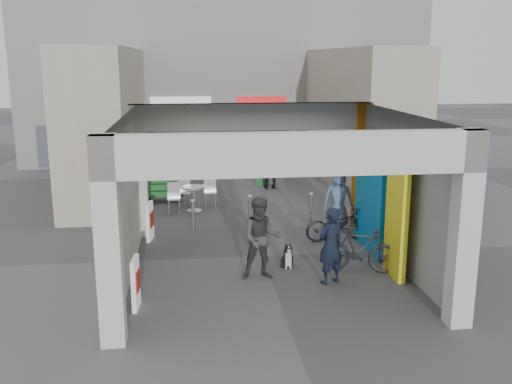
{
  "coord_description": "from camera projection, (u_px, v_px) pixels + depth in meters",
  "views": [
    {
      "loc": [
        -1.66,
        -12.92,
        4.63
      ],
      "look_at": [
        -0.03,
        1.0,
        1.35
      ],
      "focal_mm": 40.0,
      "sensor_mm": 36.0,
      "label": 1
    }
  ],
  "objects": [
    {
      "name": "arcade_canopy",
      "position": [
        291.0,
        168.0,
        12.48
      ],
      "size": [
        6.4,
        6.45,
        6.4
      ],
      "color": "beige",
      "rests_on": "ground"
    },
    {
      "name": "bollard_right",
      "position": [
        311.0,
        209.0,
        16.18
      ],
      "size": [
        0.09,
        0.09,
        0.93
      ],
      "primitive_type": "cylinder",
      "color": "gray",
      "rests_on": "ground"
    },
    {
      "name": "man_elderly",
      "position": [
        338.0,
        199.0,
        15.9
      ],
      "size": [
        0.89,
        0.66,
        1.66
      ],
      "primitive_type": "imported",
      "rotation": [
        0.0,
        0.0,
        -0.17
      ],
      "color": "#5476A3",
      "rests_on": "ground"
    },
    {
      "name": "plaza_bldg_right",
      "position": [
        358.0,
        118.0,
        20.93
      ],
      "size": [
        2.0,
        9.0,
        5.0
      ],
      "primitive_type": "cube",
      "color": "#AFA491",
      "rests_on": "ground"
    },
    {
      "name": "advert_board_near",
      "position": [
        136.0,
        283.0,
        10.76
      ],
      "size": [
        0.14,
        0.55,
        1.0
      ],
      "rotation": [
        0.0,
        0.0,
        -0.08
      ],
      "color": "white",
      "rests_on": "ground"
    },
    {
      "name": "produce_stand",
      "position": [
        165.0,
        192.0,
        18.91
      ],
      "size": [
        1.22,
        0.66,
        0.81
      ],
      "rotation": [
        0.0,
        0.0,
        0.37
      ],
      "color": "black",
      "rests_on": "ground"
    },
    {
      "name": "man_with_dog",
      "position": [
        331.0,
        246.0,
        11.89
      ],
      "size": [
        0.72,
        0.62,
        1.66
      ],
      "primitive_type": "imported",
      "rotation": [
        0.0,
        0.0,
        3.58
      ],
      "color": "black",
      "rests_on": "ground"
    },
    {
      "name": "bicycle_front",
      "position": [
        338.0,
        224.0,
        14.8
      ],
      "size": [
        1.76,
        0.74,
        0.9
      ],
      "primitive_type": "imported",
      "rotation": [
        0.0,
        0.0,
        1.65
      ],
      "color": "black",
      "rests_on": "ground"
    },
    {
      "name": "bicycle_rear",
      "position": [
        359.0,
        249.0,
        12.61
      ],
      "size": [
        1.79,
        0.99,
        1.04
      ],
      "primitive_type": "imported",
      "rotation": [
        0.0,
        0.0,
        1.26
      ],
      "color": "black",
      "rests_on": "ground"
    },
    {
      "name": "far_building",
      "position": [
        224.0,
        73.0,
        26.36
      ],
      "size": [
        18.0,
        4.08,
        8.0
      ],
      "color": "white",
      "rests_on": "ground"
    },
    {
      "name": "crate_stack",
      "position": [
        262.0,
        178.0,
        21.43
      ],
      "size": [
        0.53,
        0.45,
        0.56
      ],
      "rotation": [
        0.0,
        0.0,
        -0.26
      ],
      "color": "#185522",
      "rests_on": "ground"
    },
    {
      "name": "white_van",
      "position": [
        257.0,
        154.0,
        24.65
      ],
      "size": [
        3.85,
        2.21,
        1.23
      ],
      "primitive_type": "imported",
      "rotation": [
        0.0,
        0.0,
        1.35
      ],
      "color": "silver",
      "rests_on": "ground"
    },
    {
      "name": "plaza_bldg_left",
      "position": [
        107.0,
        121.0,
        19.91
      ],
      "size": [
        2.0,
        9.0,
        5.0
      ],
      "primitive_type": "cube",
      "color": "#AFA491",
      "rests_on": "ground"
    },
    {
      "name": "man_back_turned",
      "position": [
        261.0,
        238.0,
        12.16
      ],
      "size": [
        0.9,
        0.72,
        1.79
      ],
      "primitive_type": "imported",
      "rotation": [
        0.0,
        0.0,
        -0.05
      ],
      "color": "#393A3C",
      "rests_on": "ground"
    },
    {
      "name": "cafe_set",
      "position": [
        190.0,
        198.0,
        18.03
      ],
      "size": [
        1.54,
        1.24,
        0.93
      ],
      "rotation": [
        0.0,
        0.0,
        -0.04
      ],
      "color": "#B2B2B7",
      "rests_on": "ground"
    },
    {
      "name": "bollard_center",
      "position": [
        250.0,
        212.0,
        15.85
      ],
      "size": [
        0.09,
        0.09,
        0.94
      ],
      "primitive_type": "cylinder",
      "color": "gray",
      "rests_on": "ground"
    },
    {
      "name": "bollard_left",
      "position": [
        193.0,
        216.0,
        15.61
      ],
      "size": [
        0.09,
        0.09,
        0.88
      ],
      "primitive_type": "cylinder",
      "color": "gray",
      "rests_on": "ground"
    },
    {
      "name": "man_crates",
      "position": [
        271.0,
        164.0,
        20.66
      ],
      "size": [
        1.11,
        0.5,
        1.86
      ],
      "primitive_type": "imported",
      "rotation": [
        0.0,
        0.0,
        3.1
      ],
      "color": "black",
      "rests_on": "ground"
    },
    {
      "name": "ground",
      "position": [
        262.0,
        256.0,
        13.73
      ],
      "size": [
        90.0,
        90.0,
        0.0
      ],
      "primitive_type": "plane",
      "color": "#56565B",
      "rests_on": "ground"
    },
    {
      "name": "border_collie",
      "position": [
        288.0,
        258.0,
        12.92
      ],
      "size": [
        0.22,
        0.43,
        0.59
      ],
      "rotation": [
        0.0,
        0.0,
        -0.41
      ],
      "color": "black",
      "rests_on": "ground"
    },
    {
      "name": "advert_board_far",
      "position": [
        150.0,
        221.0,
        14.85
      ],
      "size": [
        0.18,
        0.56,
        1.0
      ],
      "rotation": [
        0.0,
        0.0,
        -0.16
      ],
      "color": "white",
      "rests_on": "ground"
    }
  ]
}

